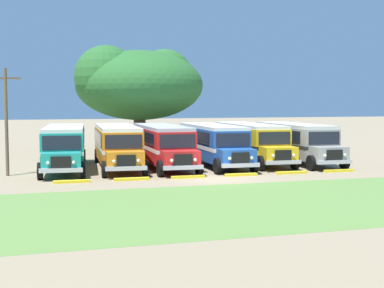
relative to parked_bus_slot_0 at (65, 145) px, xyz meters
name	(u,v)px	position (x,y,z in m)	size (l,w,h in m)	color
ground_plane	(219,179)	(8.28, -7.17, -1.58)	(220.00, 220.00, 0.00)	#937F60
foreground_grass_strip	(277,202)	(8.28, -14.97, -1.58)	(80.00, 11.11, 0.01)	olive
parked_bus_slot_0	(65,145)	(0.00, 0.00, 0.00)	(3.59, 10.98, 2.82)	teal
parked_bus_slot_1	(117,144)	(3.46, -0.16, 0.00)	(3.26, 10.93, 2.82)	orange
parked_bus_slot_2	(163,144)	(6.48, -0.66, 0.00)	(2.88, 10.86, 2.82)	red
parked_bus_slot_3	(213,143)	(10.13, -0.57, 0.00)	(2.95, 10.87, 2.82)	#23519E
parked_bus_slot_4	(251,141)	(13.33, 0.17, 0.00)	(2.98, 10.88, 2.82)	yellow
parked_bus_slot_5	(295,141)	(16.53, -0.61, 0.00)	(2.97, 10.88, 2.82)	#9E9993
curb_wheelstop_0	(72,182)	(-0.03, -6.49, -1.51)	(2.00, 0.36, 0.15)	yellow
curb_wheelstop_1	(132,179)	(3.29, -6.49, -1.51)	(2.00, 0.36, 0.15)	yellow
curb_wheelstop_2	(188,177)	(6.61, -6.49, -1.51)	(2.00, 0.36, 0.15)	yellow
curb_wheelstop_3	(241,175)	(9.94, -6.49, -1.51)	(2.00, 0.36, 0.15)	yellow
curb_wheelstop_4	(291,173)	(13.26, -6.49, -1.51)	(2.00, 0.36, 0.15)	yellow
curb_wheelstop_5	(339,171)	(16.58, -6.49, -1.51)	(2.00, 0.36, 0.15)	yellow
broad_shade_tree	(137,84)	(7.01, 11.15, 4.44)	(11.25, 12.06, 9.19)	brown
utility_pole	(6,118)	(-3.51, -2.44, 1.88)	(1.80, 0.20, 6.44)	brown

